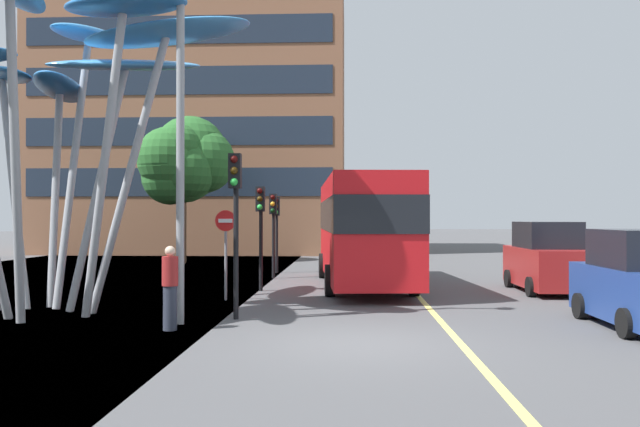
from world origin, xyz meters
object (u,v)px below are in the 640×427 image
traffic_light_kerb_far (260,215)px  car_parked_mid (547,259)px  pedestrian (170,288)px  traffic_light_kerb_near (235,200)px  red_bus (363,225)px  leaf_sculpture (51,57)px  traffic_light_opposite (276,218)px  traffic_light_island_mid (273,217)px  street_lamp (197,78)px  no_entry_sign (226,240)px

traffic_light_kerb_far → car_parked_mid: (9.16, 0.26, -1.41)m
traffic_light_kerb_far → pedestrian: bearing=-97.5°
car_parked_mid → traffic_light_kerb_far: bearing=-178.3°
car_parked_mid → traffic_light_kerb_near: bearing=-146.7°
traffic_light_kerb_far → red_bus: bearing=26.4°
pedestrian → leaf_sculpture: bearing=148.1°
red_bus → pedestrian: red_bus is taller
traffic_light_kerb_far → traffic_light_opposite: (-0.24, 6.59, -0.08)m
red_bus → leaf_sculpture: leaf_sculpture is taller
leaf_sculpture → traffic_light_island_mid: 10.79m
red_bus → street_lamp: bearing=-116.2°
leaf_sculpture → traffic_light_opposite: bearing=68.9°
traffic_light_kerb_far → traffic_light_island_mid: traffic_light_kerb_far is taller
leaf_sculpture → traffic_light_kerb_far: 7.69m
traffic_light_kerb_far → traffic_light_island_mid: (-0.10, 4.23, -0.05)m
traffic_light_opposite → street_lamp: street_lamp is taller
traffic_light_opposite → no_entry_sign: 8.82m
street_lamp → traffic_light_kerb_far: bearing=84.9°
traffic_light_opposite → street_lamp: size_ratio=0.37×
no_entry_sign → pedestrian: bearing=-92.7°
red_bus → no_entry_sign: 5.57m
red_bus → traffic_light_island_mid: bearing=142.9°
leaf_sculpture → traffic_light_island_mid: leaf_sculpture is taller
traffic_light_kerb_near → car_parked_mid: bearing=33.3°
street_lamp → traffic_light_kerb_near: bearing=39.2°
traffic_light_kerb_near → traffic_light_kerb_far: traffic_light_kerb_near is taller
traffic_light_kerb_far → traffic_light_opposite: bearing=92.1°
leaf_sculpture → car_parked_mid: size_ratio=2.53×
traffic_light_kerb_far → car_parked_mid: traffic_light_kerb_far is taller
car_parked_mid → no_entry_sign: no_entry_sign is taller
traffic_light_island_mid → street_lamp: street_lamp is taller
leaf_sculpture → street_lamp: (4.06, -1.52, -0.91)m
traffic_light_opposite → car_parked_mid: size_ratio=0.78×
traffic_light_opposite → no_entry_sign: (-0.45, -8.78, -0.65)m
red_bus → traffic_light_opposite: size_ratio=3.14×
red_bus → car_parked_mid: 6.09m
traffic_light_kerb_near → no_entry_sign: traffic_light_kerb_near is taller
traffic_light_kerb_far → traffic_light_island_mid: bearing=91.4°
street_lamp → pedestrian: bearing=-115.6°
red_bus → traffic_light_opposite: red_bus is taller
traffic_light_island_mid → traffic_light_kerb_far: bearing=-88.6°
red_bus → no_entry_sign: bearing=-136.3°
traffic_light_kerb_far → pedestrian: (-0.92, -7.01, -1.55)m
traffic_light_kerb_near → car_parked_mid: size_ratio=0.93×
car_parked_mid → street_lamp: (-9.71, -6.50, 4.45)m
traffic_light_kerb_near → traffic_light_kerb_far: bearing=92.1°
leaf_sculpture → traffic_light_island_mid: (4.51, 8.95, -4.00)m
traffic_light_kerb_near → traffic_light_opposite: 12.22m
red_bus → traffic_light_kerb_near: bearing=-113.2°
traffic_light_opposite → traffic_light_kerb_near: bearing=-87.9°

